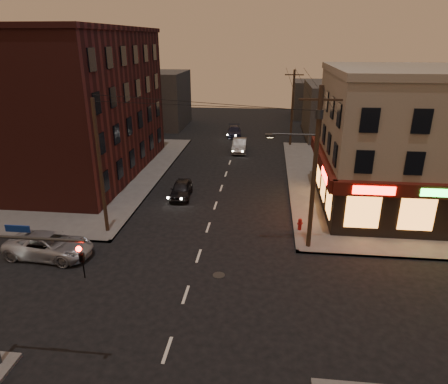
# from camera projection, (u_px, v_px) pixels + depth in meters

# --- Properties ---
(ground) EXTENTS (120.00, 120.00, 0.00)m
(ground) POSITION_uv_depth(u_px,v_px,m) (186.00, 295.00, 20.89)
(ground) COLOR black
(ground) RESTS_ON ground
(sidewalk_ne) EXTENTS (24.00, 28.00, 0.15)m
(sidewalk_ne) POSITION_uv_depth(u_px,v_px,m) (419.00, 184.00, 36.63)
(sidewalk_ne) COLOR #514F4C
(sidewalk_ne) RESTS_ON ground
(sidewalk_nw) EXTENTS (24.00, 28.00, 0.15)m
(sidewalk_nw) POSITION_uv_depth(u_px,v_px,m) (48.00, 170.00, 40.32)
(sidewalk_nw) COLOR #514F4C
(sidewalk_nw) RESTS_ON ground
(pizza_building) EXTENTS (15.85, 12.85, 10.50)m
(pizza_building) POSITION_uv_depth(u_px,v_px,m) (429.00, 141.00, 29.78)
(pizza_building) COLOR gray
(pizza_building) RESTS_ON sidewalk_ne
(brick_apartment) EXTENTS (12.00, 20.00, 13.00)m
(brick_apartment) POSITION_uv_depth(u_px,v_px,m) (72.00, 105.00, 37.60)
(brick_apartment) COLOR #471A16
(brick_apartment) RESTS_ON sidewalk_nw
(bg_building_ne_a) EXTENTS (10.00, 12.00, 7.00)m
(bg_building_ne_a) POSITION_uv_depth(u_px,v_px,m) (344.00, 111.00, 53.43)
(bg_building_ne_a) COLOR #3F3D3A
(bg_building_ne_a) RESTS_ON ground
(bg_building_nw) EXTENTS (9.00, 10.00, 8.00)m
(bg_building_nw) POSITION_uv_depth(u_px,v_px,m) (155.00, 99.00, 59.73)
(bg_building_nw) COLOR #3F3D3A
(bg_building_nw) RESTS_ON ground
(bg_building_ne_b) EXTENTS (8.00, 8.00, 6.00)m
(bg_building_ne_b) POSITION_uv_depth(u_px,v_px,m) (317.00, 99.00, 66.79)
(bg_building_ne_b) COLOR #3F3D3A
(bg_building_ne_b) RESTS_ON ground
(utility_pole_main) EXTENTS (4.20, 0.44, 10.00)m
(utility_pole_main) POSITION_uv_depth(u_px,v_px,m) (313.00, 161.00, 23.50)
(utility_pole_main) COLOR #382619
(utility_pole_main) RESTS_ON sidewalk_ne
(utility_pole_far) EXTENTS (0.26, 0.26, 9.00)m
(utility_pole_far) POSITION_uv_depth(u_px,v_px,m) (292.00, 108.00, 48.19)
(utility_pole_far) COLOR #382619
(utility_pole_far) RESTS_ON sidewalk_ne
(utility_pole_west) EXTENTS (0.24, 0.24, 9.00)m
(utility_pole_west) POSITION_uv_depth(u_px,v_px,m) (100.00, 168.00, 25.94)
(utility_pole_west) COLOR #382619
(utility_pole_west) RESTS_ON sidewalk_nw
(traffic_signal) EXTENTS (4.49, 0.32, 6.47)m
(traffic_signal) POSITION_uv_depth(u_px,v_px,m) (4.00, 281.00, 14.76)
(traffic_signal) COLOR #333538
(traffic_signal) RESTS_ON ground
(suv_cross) EXTENTS (5.49, 2.89, 1.47)m
(suv_cross) POSITION_uv_depth(u_px,v_px,m) (49.00, 245.00, 24.32)
(suv_cross) COLOR #97989F
(suv_cross) RESTS_ON ground
(sedan_near) EXTENTS (1.90, 4.14, 1.37)m
(sedan_near) POSITION_uv_depth(u_px,v_px,m) (181.00, 189.00, 33.52)
(sedan_near) COLOR black
(sedan_near) RESTS_ON ground
(sedan_mid) EXTENTS (1.68, 4.61, 1.51)m
(sedan_mid) POSITION_uv_depth(u_px,v_px,m) (239.00, 145.00, 47.01)
(sedan_mid) COLOR slate
(sedan_mid) RESTS_ON ground
(sedan_far) EXTENTS (2.21, 4.69, 1.32)m
(sedan_far) POSITION_uv_depth(u_px,v_px,m) (234.00, 131.00, 54.45)
(sedan_far) COLOR black
(sedan_far) RESTS_ON ground
(fire_hydrant) EXTENTS (0.38, 0.38, 0.84)m
(fire_hydrant) POSITION_uv_depth(u_px,v_px,m) (300.00, 224.00, 27.49)
(fire_hydrant) COLOR maroon
(fire_hydrant) RESTS_ON sidewalk_ne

